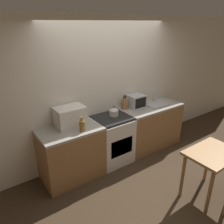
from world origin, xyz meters
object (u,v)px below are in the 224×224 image
Objects in this scene: bottle at (82,126)px; toaster_oven at (136,101)px; dining_table at (212,160)px; stove_range at (112,139)px; kettle at (114,112)px; microwave at (70,116)px.

toaster_oven is at bearing 12.98° from bottle.
bottle is at bearing 132.69° from dining_table.
stove_range is 1.72m from dining_table.
microwave is at bearing 174.40° from kettle.
bottle reaches higher than dining_table.
bottle is at bearing -167.02° from toaster_oven.
bottle is (0.06, -0.29, -0.07)m from microwave.
kettle is at bearing 108.78° from dining_table.
microwave is 1.49× the size of toaster_oven.
bottle is (-0.76, -0.21, 0.01)m from kettle.
microwave reaches higher than stove_range.
kettle is at bearing -5.60° from microwave.
kettle is 0.39× the size of microwave.
kettle is at bearing 15.71° from bottle.
kettle is 0.79m from bottle.
dining_table is (0.62, -1.59, 0.19)m from stove_range.
dining_table is at bearing -68.59° from stove_range.
bottle reaches higher than stove_range.
stove_range is 1.16× the size of dining_table.
microwave reaches higher than bottle.
bottle is 0.75× the size of toaster_oven.
microwave is (-0.75, 0.12, 0.61)m from stove_range.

